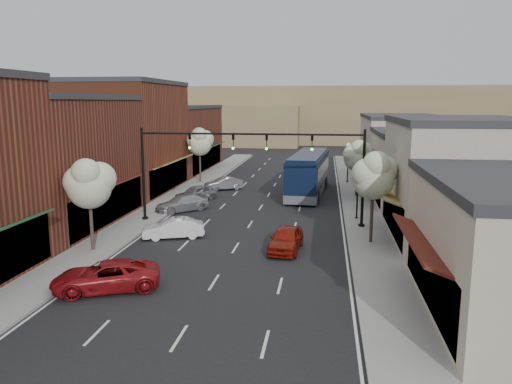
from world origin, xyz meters
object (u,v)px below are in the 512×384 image
at_px(tree_left_far, 200,141).
at_px(parked_car_b, 173,228).
at_px(parked_car_d, 196,193).
at_px(parked_car_e, 224,184).
at_px(tree_right_far, 358,155).
at_px(parked_car_a, 106,276).
at_px(tree_right_near, 374,175).
at_px(signal_mast_right, 329,163).
at_px(lamp_post_far, 348,156).
at_px(red_hatchback, 286,239).
at_px(lamp_post_near, 358,181).
at_px(tree_left_near, 89,183).
at_px(parked_car_c, 182,203).
at_px(coach_bus, 309,173).
at_px(signal_mast_left, 174,160).

relative_size(tree_left_far, parked_car_b, 1.53).
xyz_separation_m(parked_car_d, parked_car_e, (1.34, 5.89, -0.06)).
distance_m(tree_right_far, parked_car_d, 15.39).
bearing_deg(parked_car_a, parked_car_b, 155.15).
distance_m(parked_car_b, parked_car_e, 18.37).
bearing_deg(tree_right_near, parked_car_b, -178.75).
bearing_deg(signal_mast_right, lamp_post_far, 83.78).
xyz_separation_m(red_hatchback, parked_car_e, (-7.98, 20.17, -0.09)).
bearing_deg(lamp_post_far, lamp_post_near, -90.00).
bearing_deg(tree_right_near, tree_left_near, -166.45).
height_order(tree_left_near, parked_car_a, tree_left_near).
relative_size(signal_mast_right, red_hatchback, 1.91).
bearing_deg(tree_right_far, parked_car_c, -150.30).
bearing_deg(lamp_post_near, red_hatchback, -118.46).
distance_m(lamp_post_far, parked_car_d, 18.49).
distance_m(tree_left_far, lamp_post_far, 16.26).
relative_size(tree_right_far, tree_left_far, 0.89).
relative_size(red_hatchback, parked_car_c, 0.95).
bearing_deg(lamp_post_near, lamp_post_far, 90.00).
height_order(tree_right_far, coach_bus, tree_right_far).
bearing_deg(tree_left_far, tree_left_near, -90.00).
relative_size(tree_right_near, parked_car_a, 1.18).
xyz_separation_m(signal_mast_left, parked_car_c, (-0.58, 3.65, -3.97)).
height_order(coach_bus, parked_car_b, coach_bus).
xyz_separation_m(parked_car_a, parked_car_e, (-0.02, 27.77, -0.06)).
height_order(tree_left_near, coach_bus, tree_left_near).
bearing_deg(signal_mast_left, tree_right_far, 40.54).
xyz_separation_m(parked_car_b, parked_car_c, (-1.74, 7.98, -0.00)).
bearing_deg(coach_bus, red_hatchback, -87.43).
bearing_deg(signal_mast_right, signal_mast_left, 180.00).
relative_size(tree_left_far, parked_car_e, 1.58).
bearing_deg(parked_car_c, parked_car_a, -40.18).
xyz_separation_m(tree_right_far, parked_car_d, (-14.55, -3.80, -3.29)).
relative_size(tree_right_far, parked_car_d, 1.33).
distance_m(parked_car_a, parked_car_e, 27.77).
bearing_deg(parked_car_d, lamp_post_near, 14.29).
height_order(lamp_post_far, parked_car_e, lamp_post_far).
relative_size(lamp_post_near, coach_bus, 0.34).
relative_size(tree_right_near, tree_left_near, 1.05).
xyz_separation_m(coach_bus, parked_car_d, (-9.97, -4.81, -1.37)).
relative_size(tree_right_far, coach_bus, 0.41).
distance_m(parked_car_a, parked_car_c, 17.43).
xyz_separation_m(lamp_post_far, parked_car_b, (-12.26, -24.33, -2.35)).
xyz_separation_m(tree_right_near, parked_car_a, (-13.19, -9.67, -3.75)).
bearing_deg(tree_right_far, lamp_post_far, 93.88).
relative_size(tree_left_near, lamp_post_far, 1.28).
bearing_deg(parked_car_e, red_hatchback, -12.19).
xyz_separation_m(signal_mast_right, tree_left_near, (-13.87, -8.05, -0.40)).
xyz_separation_m(signal_mast_right, parked_car_d, (-11.82, 8.15, -3.93)).
height_order(signal_mast_left, tree_left_far, signal_mast_left).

